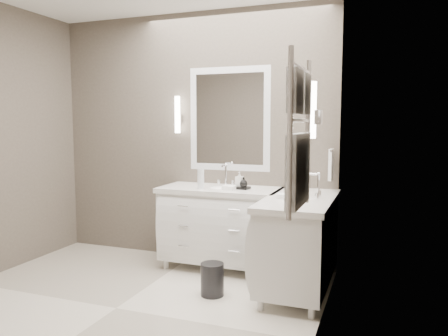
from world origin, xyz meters
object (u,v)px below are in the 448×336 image
(towel_ladder, at_px, (299,143))
(waste_bin, at_px, (212,279))
(vanity_back, at_px, (221,222))
(vanity_right, at_px, (299,238))

(towel_ladder, relative_size, waste_bin, 3.14)
(towel_ladder, bearing_deg, vanity_back, 124.10)
(towel_ladder, height_order, waste_bin, towel_ladder)
(vanity_back, xyz_separation_m, vanity_right, (0.88, -0.33, 0.00))
(vanity_back, xyz_separation_m, waste_bin, (0.19, -0.70, -0.34))
(vanity_back, relative_size, towel_ladder, 1.38)
(vanity_right, relative_size, towel_ladder, 1.38)
(vanity_back, bearing_deg, towel_ladder, -55.90)
(vanity_back, bearing_deg, waste_bin, -75.02)
(towel_ladder, bearing_deg, waste_bin, 134.65)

